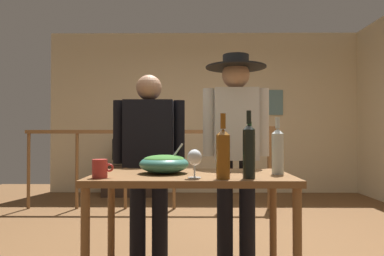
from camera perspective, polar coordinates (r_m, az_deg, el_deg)
ground_plane at (r=3.25m, az=3.63°, el=-19.34°), size 8.17×8.17×0.00m
back_wall at (r=6.23m, az=2.05°, el=2.49°), size 5.40×0.10×2.79m
framed_picture at (r=6.32m, az=12.55°, el=4.02°), size 0.42×0.03×0.43m
stair_railing at (r=4.84m, az=-0.52°, el=-4.63°), size 3.41×0.10×1.13m
tv_console at (r=6.01m, az=-9.79°, el=-8.35°), size 0.90×0.40×0.49m
flat_screen_tv at (r=5.94m, az=-9.83°, el=-3.52°), size 0.61×0.12×0.44m
serving_table at (r=2.27m, az=-0.07°, el=-9.62°), size 1.24×0.68×0.77m
salad_bowl at (r=2.28m, az=-4.51°, el=-5.63°), size 0.32×0.32×0.19m
wine_glass at (r=2.02m, az=0.41°, el=-4.94°), size 0.08×0.08×0.17m
wine_bottle_clear at (r=2.28m, az=13.63°, el=-3.52°), size 0.07×0.07×0.36m
wine_bottle_dark at (r=2.04m, az=9.15°, el=-3.53°), size 0.07×0.07×0.39m
wine_bottle_amber at (r=2.00m, az=5.03°, el=-3.95°), size 0.08×0.08×0.37m
wine_bottle_green at (r=2.37m, az=9.25°, el=-3.91°), size 0.07×0.07×0.33m
mug_red at (r=2.11m, az=-14.57°, el=-6.35°), size 0.12×0.09×0.11m
person_standing_left at (r=2.90m, az=-6.95°, el=-3.78°), size 0.58×0.22×1.51m
person_standing_right at (r=2.89m, az=7.08°, el=-1.54°), size 0.54×0.49×1.67m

